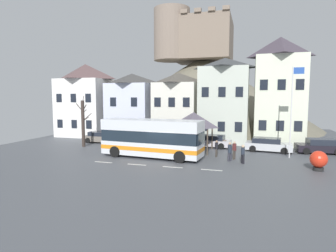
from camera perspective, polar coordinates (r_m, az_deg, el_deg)
ground_plane at (r=24.67m, az=-0.95°, el=-6.86°), size 40.00×60.00×0.07m
townhouse_00 at (r=41.44m, az=-16.18°, el=5.03°), size 6.58×5.98×9.97m
townhouse_01 at (r=37.83m, az=-7.22°, el=4.03°), size 5.64×5.39×8.48m
townhouse_02 at (r=36.26m, az=2.10°, el=4.00°), size 5.25×6.35×8.48m
townhouse_03 at (r=35.26m, az=11.32°, el=5.17°), size 5.61×6.34×10.11m
townhouse_04 at (r=35.03m, az=21.46°, el=6.56°), size 5.30×5.92×12.17m
hilltop_castle at (r=52.37m, az=6.81°, el=7.43°), size 40.52×40.52×20.73m
transit_bus at (r=25.39m, az=-3.27°, el=-2.51°), size 9.32×3.40×3.39m
bus_shelter at (r=28.15m, az=5.18°, el=1.22°), size 3.60×3.60×3.92m
parked_car_00 at (r=29.94m, az=19.58°, el=-3.59°), size 4.58×2.40×1.35m
parked_car_01 at (r=34.66m, az=-13.23°, el=-2.21°), size 4.20×1.99×1.29m
parked_car_02 at (r=31.01m, az=8.41°, el=-3.02°), size 4.71×2.29×1.33m
parked_car_03 at (r=32.54m, az=-6.06°, el=-2.48°), size 4.41×2.28×1.46m
parked_car_04 at (r=30.98m, az=28.27°, el=-3.61°), size 4.30×2.33×1.40m
pedestrian_00 at (r=23.87m, az=14.86°, el=-5.45°), size 0.30×0.34×1.54m
pedestrian_01 at (r=25.28m, az=13.23°, el=-4.61°), size 0.34×0.36×1.57m
pedestrian_02 at (r=26.00m, az=9.76°, el=-4.40°), size 0.29×0.33×1.51m
pedestrian_03 at (r=24.44m, az=12.36°, el=-4.92°), size 0.34×0.34×1.62m
public_bench at (r=30.39m, az=10.02°, el=-3.56°), size 1.78×0.48×0.87m
flagpole at (r=27.02m, az=23.80°, el=3.64°), size 0.95×0.10×8.01m
harbour_buoy at (r=23.60m, az=28.12°, el=-6.04°), size 1.23×1.23×1.48m
bare_tree_00 at (r=32.10m, az=-16.76°, el=0.60°), size 2.10×0.93×5.55m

